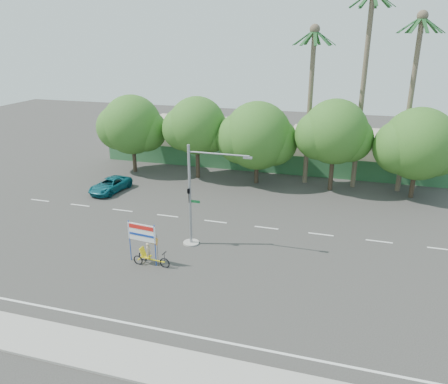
# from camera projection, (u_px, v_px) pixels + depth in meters

# --- Properties ---
(ground) EXTENTS (120.00, 120.00, 0.00)m
(ground) POSITION_uv_depth(u_px,v_px,m) (207.00, 278.00, 25.92)
(ground) COLOR #33302D
(ground) RESTS_ON ground
(sidewalk_near) EXTENTS (50.00, 2.40, 0.12)m
(sidewalk_near) POSITION_uv_depth(u_px,v_px,m) (153.00, 363.00, 19.14)
(sidewalk_near) COLOR gray
(sidewalk_near) RESTS_ON ground
(fence) EXTENTS (38.00, 0.08, 2.00)m
(fence) POSITION_uv_depth(u_px,v_px,m) (273.00, 164.00, 44.94)
(fence) COLOR #336B3D
(fence) RESTS_ON ground
(building_left) EXTENTS (12.00, 8.00, 4.00)m
(building_left) POSITION_uv_depth(u_px,v_px,m) (197.00, 139.00, 51.31)
(building_left) COLOR #B4A68F
(building_left) RESTS_ON ground
(building_right) EXTENTS (14.00, 8.00, 3.60)m
(building_right) POSITION_uv_depth(u_px,v_px,m) (355.00, 151.00, 46.59)
(building_right) COLOR #B4A68F
(building_right) RESTS_ON ground
(tree_far_left) EXTENTS (7.14, 6.00, 7.96)m
(tree_far_left) POSITION_uv_depth(u_px,v_px,m) (132.00, 127.00, 44.23)
(tree_far_left) COLOR #473828
(tree_far_left) RESTS_ON ground
(tree_left) EXTENTS (6.66, 5.60, 8.07)m
(tree_left) POSITION_uv_depth(u_px,v_px,m) (197.00, 128.00, 42.27)
(tree_left) COLOR #473828
(tree_left) RESTS_ON ground
(tree_center) EXTENTS (7.62, 6.40, 7.85)m
(tree_center) POSITION_uv_depth(u_px,v_px,m) (257.00, 138.00, 40.88)
(tree_center) COLOR #473828
(tree_center) RESTS_ON ground
(tree_right) EXTENTS (6.90, 5.80, 8.36)m
(tree_right) POSITION_uv_depth(u_px,v_px,m) (334.00, 134.00, 38.75)
(tree_right) COLOR #473828
(tree_right) RESTS_ON ground
(tree_far_right) EXTENTS (7.38, 6.20, 7.94)m
(tree_far_right) POSITION_uv_depth(u_px,v_px,m) (418.00, 146.00, 37.09)
(tree_far_right) COLOR #473828
(tree_far_right) RESTS_ON ground
(palm_tall) EXTENTS (3.73, 3.79, 17.45)m
(palm_tall) POSITION_uv_depth(u_px,v_px,m) (365.00, 73.00, 37.76)
(palm_tall) COLOR #70604C
(palm_tall) RESTS_ON ground
(palm_mid) EXTENTS (3.73, 3.79, 15.45)m
(palm_mid) POSITION_uv_depth(u_px,v_px,m) (412.00, 87.00, 37.06)
(palm_mid) COLOR #70604C
(palm_mid) RESTS_ON ground
(palm_short) EXTENTS (3.73, 3.79, 14.45)m
(palm_short) POSITION_uv_depth(u_px,v_px,m) (311.00, 90.00, 39.51)
(palm_short) COLOR #70604C
(palm_short) RESTS_ON ground
(traffic_signal) EXTENTS (4.72, 1.10, 7.00)m
(traffic_signal) POSITION_uv_depth(u_px,v_px,m) (194.00, 205.00, 29.09)
(traffic_signal) COLOR gray
(traffic_signal) RESTS_ON ground
(trike_billboard) EXTENTS (2.86, 0.78, 2.82)m
(trike_billboard) POSITION_uv_depth(u_px,v_px,m) (146.00, 247.00, 27.15)
(trike_billboard) COLOR black
(trike_billboard) RESTS_ON ground
(pickup_truck) EXTENTS (2.67, 4.75, 1.25)m
(pickup_truck) POSITION_uv_depth(u_px,v_px,m) (110.00, 185.00, 39.82)
(pickup_truck) COLOR #0E5663
(pickup_truck) RESTS_ON ground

